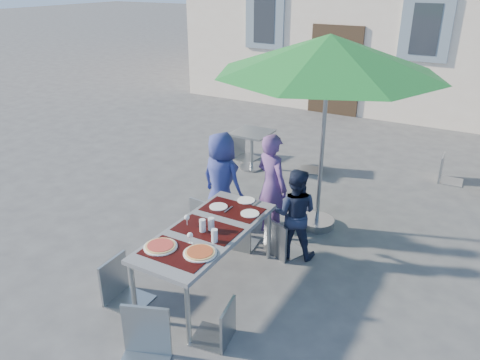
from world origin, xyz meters
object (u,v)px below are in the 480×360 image
Objects in this scene: chair_0 at (207,195)px; chair_3 at (118,257)px; chair_2 at (282,216)px; patio_umbrella at (329,55)px; child_2 at (295,213)px; chair_5 at (140,309)px; pizza_near_right at (200,253)px; child_0 at (222,180)px; bg_chair_l_0 at (242,129)px; bg_chair_l_1 at (450,153)px; child_1 at (272,186)px; chair_1 at (240,215)px; bg_chair_r_0 at (318,143)px; dining_table at (207,234)px; chair_4 at (219,301)px; pizza_near_left at (160,246)px; cafe_table_0 at (252,144)px.

chair_3 is (0.01, -1.73, -0.02)m from chair_0.
chair_0 is 1.14m from chair_2.
chair_0 is at bearing -144.21° from patio_umbrella.
chair_5 is (-0.45, -2.38, 0.02)m from child_2.
pizza_near_right is 0.36× the size of chair_3.
child_0 reaches higher than chair_5.
bg_chair_l_0 reaches higher than bg_chair_l_1.
child_1 is 1.82m from patio_umbrella.
chair_1 is 2.19m from chair_5.
bg_chair_r_0 is (-0.10, 2.98, 0.06)m from chair_1.
chair_2 is 2.06m from chair_3.
bg_chair_r_0 is (0.46, 2.53, -0.14)m from child_0.
chair_2 is 2.92m from bg_chair_r_0.
bg_chair_l_0 reaches higher than chair_3.
bg_chair_l_1 reaches higher than dining_table.
child_2 is 3.75m from bg_chair_l_1.
child_0 is (-0.65, 1.35, -0.01)m from dining_table.
patio_umbrella is 3.14× the size of bg_chair_r_0.
chair_2 is 3.52m from bg_chair_l_0.
patio_umbrella reaches higher than bg_chair_l_1.
dining_table is 2.21× the size of chair_4.
child_0 is at bearing 121.19° from chair_4.
bg_chair_l_0 is at bearing 140.97° from patio_umbrella.
child_1 reaches higher than chair_2.
chair_1 is 0.55m from chair_2.
pizza_near_left is 0.55m from chair_3.
bg_chair_l_0 is at bearing 102.91° from chair_3.
chair_3 reaches higher than dining_table.
cafe_table_0 is (-1.41, 4.69, -0.14)m from chair_5.
chair_1 is at bearing -12.99° from chair_0.
cafe_table_0 is (-0.59, 2.37, -0.10)m from chair_0.
chair_1 is at bearing 94.93° from child_1.
pizza_near_left is at bearing 114.63° from chair_5.
patio_umbrella is (0.36, 2.41, 1.64)m from pizza_near_right.
chair_3 is at bearing 40.42° from child_2.
dining_table is 4.99m from bg_chair_l_1.
chair_4 is 5.45m from bg_chair_l_1.
child_1 is 1.73× the size of chair_4.
child_2 reaches higher than chair_5.
bg_chair_l_0 is (-2.30, 2.72, -0.01)m from child_2.
child_1 reaches higher than cafe_table_0.
pizza_near_left is 1.72m from chair_2.
child_1 reaches higher than bg_chair_l_0.
bg_chair_l_0 is at bearing -64.06° from child_2.
patio_umbrella reaches higher than chair_1.
pizza_near_right is at bearing -108.96° from bg_chair_l_1.
child_2 is 2.19m from chair_3.
chair_2 is (0.53, 0.13, 0.06)m from chair_1.
bg_chair_r_0 is at bearing -60.25° from child_1.
chair_3 reaches higher than bg_chair_l_1.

